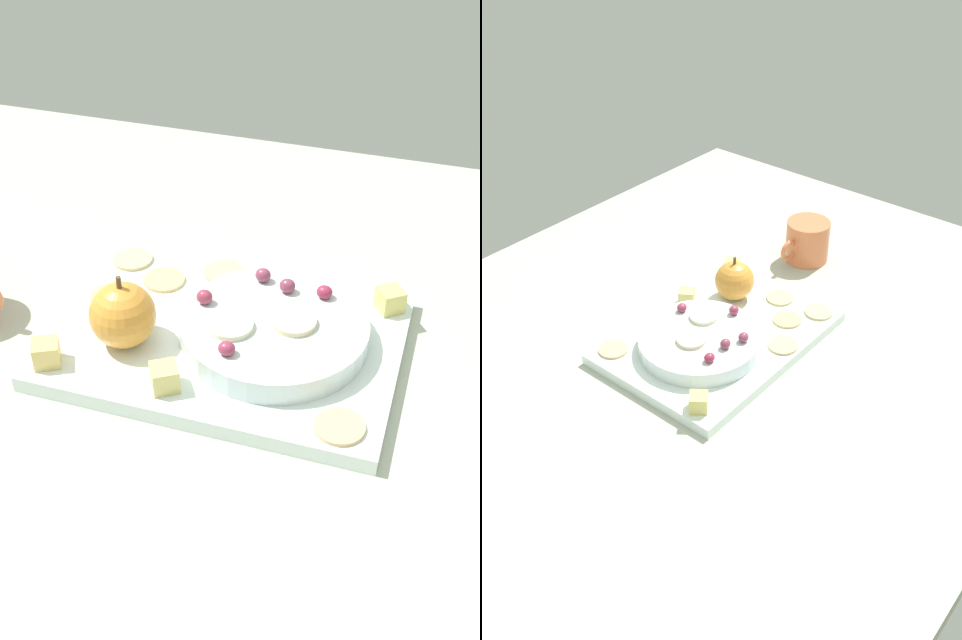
{
  "view_description": "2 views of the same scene",
  "coord_description": "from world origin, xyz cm",
  "views": [
    {
      "loc": [
        14.42,
        -55.55,
        54.31
      ],
      "look_at": [
        -2.55,
        -1.58,
        9.64
      ],
      "focal_mm": 42.86,
      "sensor_mm": 36.0,
      "label": 1
    },
    {
      "loc": [
        61.31,
        56.14,
        70.84
      ],
      "look_at": [
        -3.49,
        3.07,
        9.32
      ],
      "focal_mm": 38.52,
      "sensor_mm": 36.0,
      "label": 2
    }
  ],
  "objects": [
    {
      "name": "table",
      "position": [
        0.0,
        0.0,
        1.75
      ],
      "size": [
        131.01,
        98.69,
        3.5
      ],
      "primitive_type": "cube",
      "color": "#B0B6A3",
      "rests_on": "ground"
    },
    {
      "name": "platter",
      "position": [
        -4.84,
        1.32,
        4.38
      ],
      "size": [
        34.92,
        25.14,
        1.76
      ],
      "primitive_type": "cube",
      "color": "white",
      "rests_on": "table"
    },
    {
      "name": "serving_dish",
      "position": [
        0.04,
        1.58,
        6.54
      ],
      "size": [
        18.76,
        18.76,
        2.56
      ],
      "primitive_type": "cylinder",
      "color": "silver",
      "rests_on": "platter"
    },
    {
      "name": "apple_whole",
      "position": [
        -14.14,
        -2.98,
        8.58
      ],
      "size": [
        6.63,
        6.63,
        6.63
      ],
      "primitive_type": "sphere",
      "color": "orange",
      "rests_on": "platter"
    },
    {
      "name": "apple_stem",
      "position": [
        -14.14,
        -2.98,
        12.5
      ],
      "size": [
        0.5,
        0.5,
        1.2
      ],
      "primitive_type": "cylinder",
      "color": "brown",
      "rests_on": "apple_whole"
    },
    {
      "name": "cheese_cube_0",
      "position": [
        10.24,
        10.18,
        6.51
      ],
      "size": [
        3.5,
        3.5,
        2.5
      ],
      "primitive_type": "cube",
      "rotation": [
        0.0,
        0.0,
        0.64
      ],
      "color": "#E2D470",
      "rests_on": "platter"
    },
    {
      "name": "cheese_cube_1",
      "position": [
        -19.94,
        -8.25,
        6.51
      ],
      "size": [
        3.37,
        3.37,
        2.5
      ],
      "primitive_type": "cube",
      "rotation": [
        0.0,
        0.0,
        0.47
      ],
      "color": "#EBC86F",
      "rests_on": "platter"
    },
    {
      "name": "cheese_cube_2",
      "position": [
        -7.82,
        -8.06,
        6.51
      ],
      "size": [
        3.45,
        3.45,
        2.5
      ],
      "primitive_type": "cube",
      "rotation": [
        0.0,
        0.0,
        0.56
      ],
      "color": "#E0CC77",
      "rests_on": "platter"
    },
    {
      "name": "cracker_0",
      "position": [
        -18.65,
        3.31,
        5.46
      ],
      "size": [
        4.59,
        4.59,
        0.4
      ],
      "primitive_type": "cylinder",
      "color": "#D8C285",
      "rests_on": "platter"
    },
    {
      "name": "cracker_1",
      "position": [
        -8.4,
        11.14,
        5.46
      ],
      "size": [
        4.59,
        4.59,
        0.4
      ],
      "primitive_type": "cylinder",
      "color": "#D1B683",
      "rests_on": "platter"
    },
    {
      "name": "cracker_2",
      "position": [
        -19.33,
        10.57,
        5.46
      ],
      "size": [
        4.59,
        4.59,
        0.4
      ],
      "primitive_type": "cylinder",
      "color": "#D5C289",
      "rests_on": "platter"
    },
    {
      "name": "cracker_3",
      "position": [
        -14.32,
        7.81,
        5.46
      ],
      "size": [
        4.59,
        4.59,
        0.4
      ],
      "primitive_type": "cylinder",
      "color": "#E1BA7B",
      "rests_on": "platter"
    },
    {
      "name": "cracker_4",
      "position": [
        8.72,
        -8.31,
        5.46
      ],
      "size": [
        4.59,
        4.59,
        0.4
      ],
      "primitive_type": "cylinder",
      "color": "#E1B682",
      "rests_on": "platter"
    },
    {
      "name": "grape_0",
      "position": [
        0.48,
        6.54,
        8.59
      ],
      "size": [
        1.67,
        1.5,
        1.54
      ],
      "primitive_type": "ellipsoid",
      "color": "#873A51",
      "rests_on": "serving_dish"
    },
    {
      "name": "grape_1",
      "position": [
        -2.89,
        -4.63,
        8.51
      ],
      "size": [
        1.67,
        1.5,
        1.38
      ],
      "primitive_type": "ellipsoid",
      "color": "#983451",
      "rests_on": "serving_dish"
    },
    {
      "name": "grape_2",
      "position": [
        -2.93,
        7.65,
        8.59
      ],
      "size": [
        1.67,
        1.5,
        1.53
      ],
      "primitive_type": "ellipsoid",
      "color": "#893B57",
      "rests_on": "serving_dish"
    },
    {
      "name": "grape_3",
      "position": [
        3.84,
        6.74,
        8.51
      ],
      "size": [
        1.67,
        1.5,
        1.38
      ],
      "primitive_type": "ellipsoid",
      "color": "#9A2A47",
      "rests_on": "serving_dish"
    },
    {
      "name": "grape_4",
      "position": [
        -7.49,
        2.2,
        8.59
      ],
      "size": [
        1.67,
        1.5,
        1.53
      ],
      "primitive_type": "ellipsoid",
      "color": "#9B364F",
      "rests_on": "serving_dish"
    },
    {
      "name": "apple_slice_0",
      "position": [
        -3.76,
        -0.81,
        8.12
      ],
      "size": [
        4.45,
        4.45,
        0.6
      ],
      "primitive_type": "cylinder",
      "color": "beige",
      "rests_on": "serving_dish"
    },
    {
      "name": "apple_slice_1",
      "position": [
        1.95,
        1.63,
        8.12
      ],
      "size": [
        4.45,
        4.45,
        0.6
      ],
      "primitive_type": "cylinder",
      "color": "beige",
      "rests_on": "serving_dish"
    }
  ]
}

